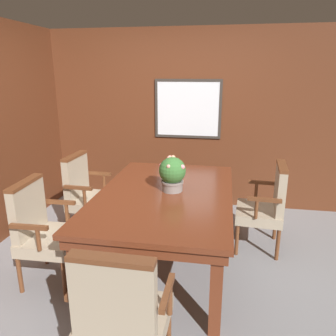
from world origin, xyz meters
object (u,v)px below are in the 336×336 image
(chair_left_near, at_px, (43,228))
(potted_plant, at_px, (172,173))
(chair_left_far, at_px, (87,192))
(dining_table, at_px, (165,201))
(chair_head_near, at_px, (121,312))
(chair_right_far, at_px, (267,204))

(chair_left_near, bearing_deg, potted_plant, -65.95)
(chair_left_far, height_order, chair_left_near, same)
(chair_left_far, distance_m, chair_left_near, 0.95)
(dining_table, height_order, chair_head_near, chair_head_near)
(chair_head_near, bearing_deg, potted_plant, -91.95)
(chair_head_near, bearing_deg, chair_left_far, -60.52)
(chair_left_far, relative_size, chair_left_near, 1.00)
(chair_head_near, height_order, chair_left_far, same)
(chair_head_near, bearing_deg, chair_right_far, -118.34)
(chair_right_far, bearing_deg, potted_plant, -62.87)
(potted_plant, bearing_deg, chair_right_far, 22.86)
(chair_left_far, bearing_deg, chair_right_far, -87.59)
(chair_left_near, bearing_deg, chair_head_near, -133.21)
(chair_head_near, relative_size, chair_left_near, 1.00)
(chair_right_far, xyz_separation_m, chair_left_far, (-2.05, 0.01, 0.00))
(chair_left_far, xyz_separation_m, potted_plant, (1.09, -0.42, 0.42))
(chair_left_far, bearing_deg, dining_table, -111.75)
(chair_left_near, height_order, potted_plant, potted_plant)
(dining_table, height_order, potted_plant, potted_plant)
(chair_left_far, height_order, potted_plant, potted_plant)
(chair_left_near, bearing_deg, chair_right_far, -67.33)
(chair_head_near, bearing_deg, chair_left_near, -40.79)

